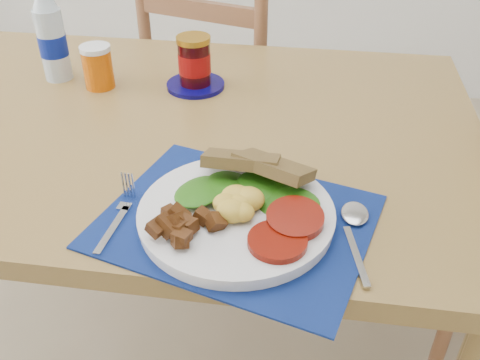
% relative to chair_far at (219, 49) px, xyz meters
% --- Properties ---
extents(table, '(1.40, 0.90, 0.75)m').
position_rel_chair_far_xyz_m(table, '(-0.02, -0.73, 0.04)').
color(table, brown).
rests_on(table, ground).
extents(chair_far, '(0.57, 0.56, 1.25)m').
position_rel_chair_far_xyz_m(chair_far, '(0.00, 0.00, 0.00)').
color(chair_far, brown).
rests_on(chair_far, ground).
extents(placemat, '(0.48, 0.42, 0.00)m').
position_rel_chair_far_xyz_m(placemat, '(0.22, -1.04, 0.13)').
color(placemat, black).
rests_on(placemat, table).
extents(breakfast_plate, '(0.31, 0.31, 0.07)m').
position_rel_chair_far_xyz_m(breakfast_plate, '(0.21, -1.04, 0.15)').
color(breakfast_plate, silver).
rests_on(breakfast_plate, placemat).
extents(fork, '(0.03, 0.16, 0.00)m').
position_rel_chair_far_xyz_m(fork, '(0.03, -1.05, 0.13)').
color(fork, '#B2B5BA').
rests_on(fork, placemat).
extents(spoon, '(0.04, 0.19, 0.01)m').
position_rel_chair_far_xyz_m(spoon, '(0.41, -1.03, 0.13)').
color(spoon, '#B2B5BA').
rests_on(spoon, placemat).
extents(water_bottle, '(0.07, 0.07, 0.22)m').
position_rel_chair_far_xyz_m(water_bottle, '(-0.29, -0.56, 0.23)').
color(water_bottle, '#ADBFCC').
rests_on(water_bottle, table).
extents(juice_glass, '(0.07, 0.07, 0.09)m').
position_rel_chair_far_xyz_m(juice_glass, '(-0.17, -0.59, 0.17)').
color(juice_glass, '#C04F05').
rests_on(juice_glass, table).
extents(jam_on_saucer, '(0.14, 0.14, 0.12)m').
position_rel_chair_far_xyz_m(jam_on_saucer, '(0.05, -0.56, 0.18)').
color(jam_on_saucer, '#06044E').
rests_on(jam_on_saucer, table).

